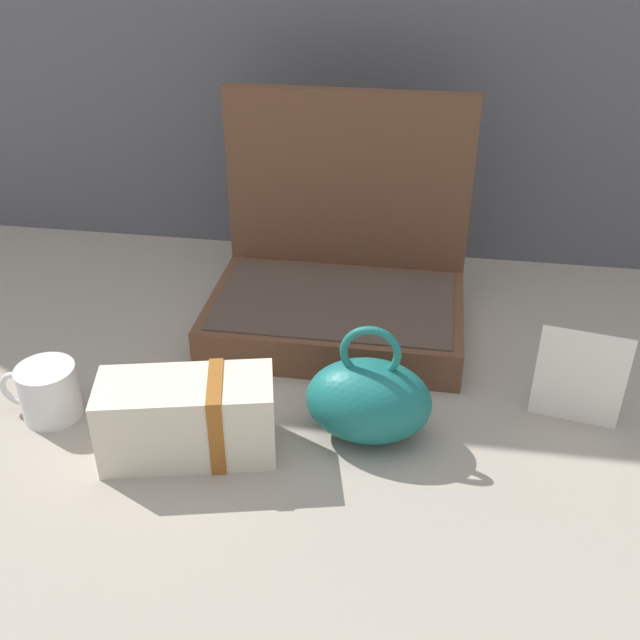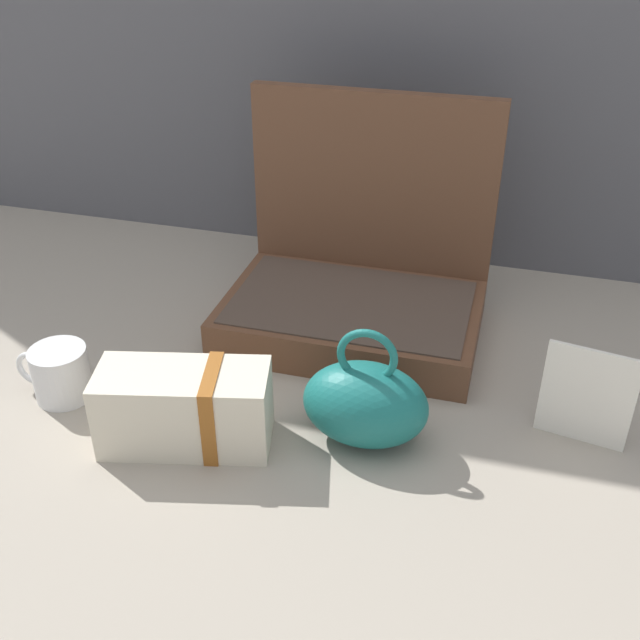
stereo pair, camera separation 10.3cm
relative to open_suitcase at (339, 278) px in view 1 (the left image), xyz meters
The scene contains 6 objects.
ground_plane 0.27m from the open_suitcase, 85.58° to the right, with size 6.00×6.00×0.00m, color #9E9384.
open_suitcase is the anchor object (origin of this frame).
teal_pouch_handbag 0.32m from the open_suitcase, 74.82° to the right, with size 0.18×0.12×0.18m.
cream_toiletry_bag 0.41m from the open_suitcase, 112.21° to the right, with size 0.25×0.15×0.12m.
coffee_mug 0.51m from the open_suitcase, 139.33° to the right, with size 0.12×0.09×0.08m.
info_card_left 0.44m from the open_suitcase, 30.75° to the right, with size 0.13×0.01×0.15m, color white.
Camera 1 is at (0.13, -0.89, 0.71)m, focal length 42.30 mm.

